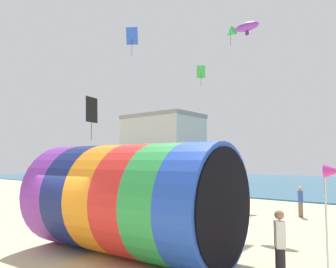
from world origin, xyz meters
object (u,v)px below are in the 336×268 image
Objects in this scene: giant_inflatable_tube at (130,199)px; kite_black_diamond at (92,110)px; kite_blue_diamond at (132,36)px; kite_green_diamond at (201,72)px; kite_green_delta at (230,33)px; bystander_near_water at (300,201)px; kite_handler at (280,246)px; kite_purple_parafoil at (247,27)px; beach_flag at (333,176)px.

giant_inflatable_tube is 11.80m from kite_black_diamond.
kite_blue_diamond is 7.53m from kite_green_diamond.
kite_green_delta is (-4.17, 15.11, 11.20)m from giant_inflatable_tube.
bystander_near_water is at bearing -36.61° from kite_green_delta.
bystander_near_water is (-2.43, 9.83, -0.09)m from kite_handler.
kite_green_diamond is (-5.09, 3.47, -0.81)m from kite_purple_parafoil.
kite_black_diamond is at bearing -128.67° from kite_green_diamond.
kite_blue_diamond is (-15.63, 10.52, 12.22)m from kite_handler.
beach_flag is at bearing -29.35° from kite_blue_diamond.
giant_inflatable_tube is 14.48m from kite_green_diamond.
giant_inflatable_tube reaches higher than kite_handler.
kite_handler is 20.82m from kite_green_delta.
kite_blue_diamond is at bearing 150.65° from beach_flag.
kite_purple_parafoil is 6.21m from kite_green_diamond.
kite_handler is at bearing -49.85° from kite_green_diamond.
kite_blue_diamond is at bearing 108.05° from kite_black_diamond.
bystander_near_water is at bearing 22.05° from kite_black_diamond.
kite_green_delta reaches higher than beach_flag.
kite_blue_diamond reaches higher than kite_green_diamond.
kite_green_delta is 0.52× the size of beach_flag.
kite_purple_parafoil reaches higher than kite_handler.
kite_purple_parafoil reaches higher than giant_inflatable_tube.
kite_green_diamond is at bearing 111.97° from giant_inflatable_tube.
kite_purple_parafoil is at bearing 86.93° from giant_inflatable_tube.
kite_green_diamond is (-4.66, 11.54, 7.39)m from giant_inflatable_tube.
kite_purple_parafoil is at bearing -56.83° from kite_green_delta.
giant_inflatable_tube is 11.52m from kite_purple_parafoil.
kite_handler is 12.47m from kite_purple_parafoil.
giant_inflatable_tube is at bearing -172.99° from kite_handler.
kite_handler is at bearing -20.48° from kite_black_diamond.
beach_flag is (5.60, 1.73, 0.82)m from giant_inflatable_tube.
kite_blue_diamond is 7.96m from kite_green_delta.
kite_purple_parafoil is at bearing 129.18° from beach_flag.
kite_green_delta is (5.12, 9.36, 6.76)m from kite_black_diamond.
kite_blue_diamond reaches higher than beach_flag.
kite_blue_diamond is 0.80× the size of beach_flag.
kite_black_diamond reaches higher than kite_handler.
beach_flag is (10.25, -9.81, -6.57)m from kite_green_diamond.
kite_blue_diamond is at bearing -149.57° from kite_green_delta.
kite_handler reaches higher than bystander_near_water.
bystander_near_water is (1.74, 2.33, -9.13)m from kite_purple_parafoil.
kite_green_delta is (-4.60, 7.04, 3.00)m from kite_purple_parafoil.
kite_handler is (4.60, 0.57, -0.84)m from giant_inflatable_tube.
kite_green_delta is at bearing 82.22° from kite_green_diamond.
kite_purple_parafoil is at bearing -126.85° from bystander_near_water.
kite_black_diamond is at bearing -157.95° from bystander_near_water.
giant_inflatable_tube is at bearing -93.07° from kite_purple_parafoil.
giant_inflatable_tube is 4.71m from kite_handler.
kite_purple_parafoil is (-4.17, 7.51, 9.05)m from kite_handler.
beach_flag reaches higher than kite_handler.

